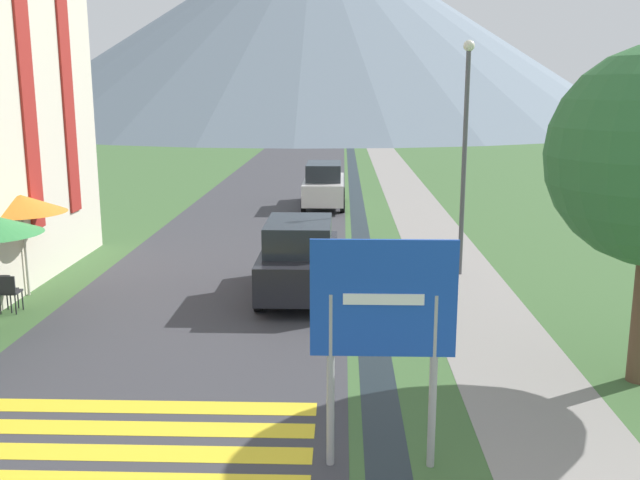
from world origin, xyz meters
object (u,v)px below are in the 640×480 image
Objects in this scene: road_sign at (383,320)px; parked_car_near at (299,258)px; parked_car_far at (324,185)px; cafe_chair_far_right at (4,289)px; cafe_umbrella_rear_orange at (21,204)px; cafe_chair_far_left at (8,290)px; streetlamp at (465,141)px.

road_sign is 0.74× the size of parked_car_near.
parked_car_far reaches higher than cafe_chair_far_right.
parked_car_near is 4.76× the size of cafe_chair_far_right.
parked_car_far is 1.88× the size of cafe_umbrella_rear_orange.
cafe_chair_far_right is at bearing 121.70° from cafe_chair_far_left.
parked_car_near is 4.76× the size of cafe_chair_far_left.
streetlamp is at bearing -70.18° from parked_car_far.
parked_car_near is at bearing -91.04° from parked_car_far.
parked_car_near is 12.78m from parked_car_far.
cafe_chair_far_left is (-6.20, -1.51, -0.40)m from parked_car_near.
cafe_umbrella_rear_orange is 10.78m from streetlamp.
streetlamp is (10.41, 3.54, 2.95)m from cafe_chair_far_right.
cafe_umbrella_rear_orange reaches higher than cafe_chair_far_right.
cafe_chair_far_left is 0.36× the size of cafe_umbrella_rear_orange.
road_sign is 0.50× the size of streetlamp.
road_sign is 20.49m from parked_car_far.
streetlamp reaches higher than road_sign.
road_sign is at bearing -104.75° from streetlamp.
parked_car_far is 11.61m from streetlamp.
road_sign reaches higher than cafe_chair_far_right.
parked_car_near is at bearing -11.81° from cafe_chair_far_left.
streetlamp is (3.84, -10.66, 2.55)m from parked_car_far.
parked_car_far is at bearing 68.40° from cafe_chair_far_right.
cafe_chair_far_right is at bearing -87.87° from cafe_umbrella_rear_orange.
cafe_chair_far_right is (-0.14, 0.09, 0.00)m from cafe_chair_far_left.
streetlamp is at bearing -6.05° from cafe_chair_far_left.
road_sign is 10.12m from cafe_chair_far_right.
parked_car_near is at bearing 101.12° from road_sign.
parked_car_far is 5.28× the size of cafe_chair_far_right.
cafe_umbrella_rear_orange is (-7.89, 7.50, 0.20)m from road_sign.
parked_car_near is (-1.50, 7.65, -1.07)m from road_sign.
streetlamp reaches higher than cafe_chair_far_left.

